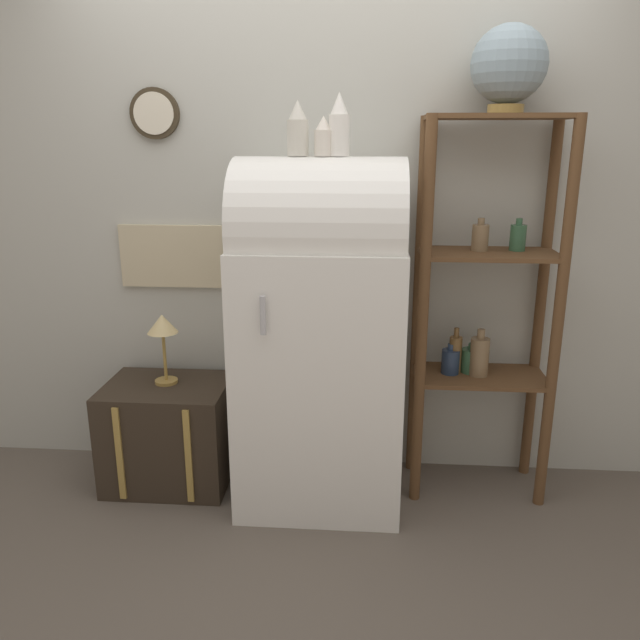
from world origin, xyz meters
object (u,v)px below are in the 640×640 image
Objects in this scene: refrigerator at (320,331)px; desk_lamp at (163,330)px; vase_left at (298,130)px; vase_center at (323,138)px; suitcase_trunk at (169,433)px; globe at (509,65)px; vase_right at (339,127)px.

desk_lamp is (-0.76, 0.08, -0.04)m from refrigerator.
vase_left reaches higher than vase_center.
refrigerator is at bearing -3.89° from suitcase_trunk.
vase_left is (0.66, -0.04, 1.44)m from suitcase_trunk.
vase_right is at bearing -169.45° from globe.
vase_center reaches higher than desk_lamp.
refrigerator is 4.45× the size of globe.
globe reaches higher than vase_center.
vase_right is (0.06, 0.01, 0.04)m from vase_center.
vase_center is 0.47× the size of desk_lamp.
desk_lamp is at bearing 96.05° from suitcase_trunk.
vase_right is (-0.70, -0.13, -0.25)m from globe.
vase_right is (0.17, 0.00, 0.01)m from vase_left.
desk_lamp is at bearing 174.41° from vase_left.
suitcase_trunk is 2.62× the size of vase_left.
refrigerator is 2.68× the size of suitcase_trunk.
globe is 1.03× the size of desk_lamp.
desk_lamp reaches higher than suitcase_trunk.
suitcase_trunk is at bearing -83.95° from desk_lamp.
vase_right is (0.08, 0.01, 0.89)m from refrigerator.
vase_center is at bearing -172.75° from vase_right.
refrigerator is at bearing -155.11° from vase_center.
vase_right is 1.25m from desk_lamp.
vase_center is at bearing -5.35° from desk_lamp.
globe is at bearing 2.46° from desk_lamp.
vase_right reaches higher than refrigerator.
globe is at bearing 10.55° from vase_right.
vase_center is at bearing -3.39° from suitcase_trunk.
globe is 2.20× the size of vase_center.
vase_left is 1.13m from desk_lamp.
suitcase_trunk is 1.66× the size of globe.
suitcase_trunk is (-0.76, 0.05, -0.57)m from refrigerator.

